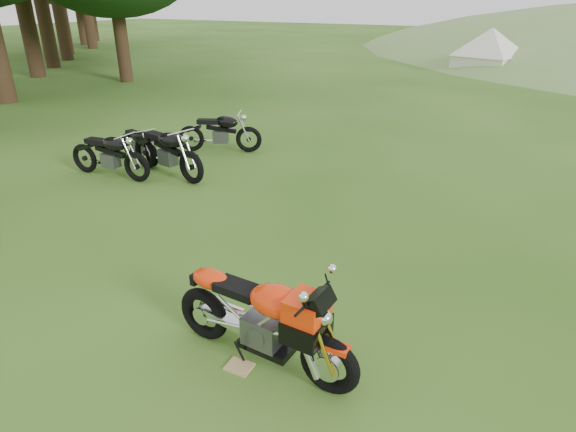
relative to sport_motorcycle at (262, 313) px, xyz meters
The scene contains 9 objects.
ground 1.94m from the sport_motorcycle, 109.58° to the left, with size 120.00×120.00×0.00m, color #275111.
treeline 26.56m from the sport_motorcycle, 140.94° to the left, with size 28.00×32.00×14.00m, color black, non-canonical shape.
sport_motorcycle is the anchor object (origin of this frame).
plywood_board 0.66m from the sport_motorcycle, 130.46° to the right, with size 0.27×0.21×0.02m, color tan.
vintage_moto_a 6.63m from the sport_motorcycle, 149.46° to the left, with size 1.97×0.46×1.04m, color black, non-canonical shape.
vintage_moto_b 6.19m from the sport_motorcycle, 139.62° to the left, with size 2.15×0.50×1.13m, color black, non-canonical shape.
vintage_moto_c 7.59m from the sport_motorcycle, 128.55° to the left, with size 1.98×0.46×1.04m, color black, non-canonical shape.
vintage_moto_d 7.50m from the sport_motorcycle, 143.05° to the left, with size 1.62×0.37×0.85m, color black, non-canonical shape.
tent_left 23.38m from the sport_motorcycle, 92.03° to the left, with size 2.64×2.64×2.29m, color silver, non-canonical shape.
Camera 1 is at (2.71, -5.11, 3.51)m, focal length 30.00 mm.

